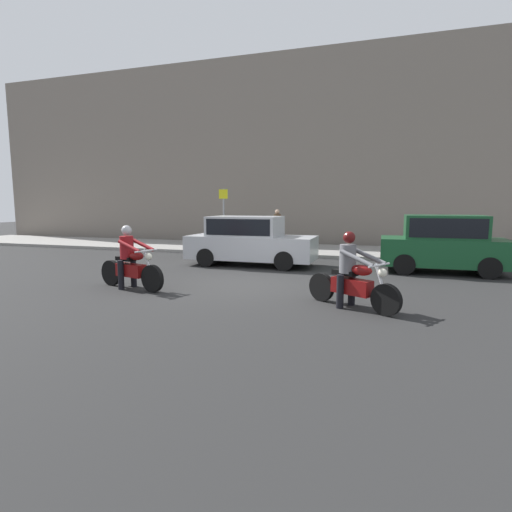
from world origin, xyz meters
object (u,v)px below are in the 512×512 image
motorcycle_with_rider_gray (352,277)px  pedestrian_bystander (277,225)px  street_sign_post (224,212)px  parked_hatchback_forest_green (443,243)px  parked_sedan_silver (249,240)px  motorcycle_with_rider_crimson (130,263)px

motorcycle_with_rider_gray → pedestrian_bystander: bearing=113.0°
street_sign_post → pedestrian_bystander: (2.62, 0.17, -0.62)m
parked_hatchback_forest_green → pedestrian_bystander: bearing=145.5°
street_sign_post → parked_sedan_silver: bearing=-58.4°
parked_hatchback_forest_green → street_sign_post: (-9.14, 4.31, 0.85)m
parked_sedan_silver → pedestrian_bystander: size_ratio=2.53×
parked_sedan_silver → parked_hatchback_forest_green: bearing=3.2°
motorcycle_with_rider_gray → street_sign_post: 11.79m
parked_hatchback_forest_green → pedestrian_bystander: pedestrian_bystander is taller
motorcycle_with_rider_gray → pedestrian_bystander: 10.61m
parked_hatchback_forest_green → motorcycle_with_rider_crimson: bearing=-147.5°
parked_hatchback_forest_green → motorcycle_with_rider_gray: bearing=-114.3°
motorcycle_with_rider_crimson → motorcycle_with_rider_gray: bearing=-2.6°
motorcycle_with_rider_gray → parked_sedan_silver: (-3.89, 4.92, 0.24)m
motorcycle_with_rider_gray → pedestrian_bystander: (-4.15, 9.75, 0.53)m
motorcycle_with_rider_crimson → pedestrian_bystander: (1.35, 9.50, 0.51)m
parked_hatchback_forest_green → parked_sedan_silver: bearing=-176.8°
motorcycle_with_rider_crimson → pedestrian_bystander: size_ratio=1.23×
parked_sedan_silver → pedestrian_bystander: (-0.25, 4.83, 0.29)m
motorcycle_with_rider_crimson → parked_hatchback_forest_green: parked_hatchback_forest_green is taller
motorcycle_with_rider_gray → parked_hatchback_forest_green: (2.38, 5.27, 0.29)m
street_sign_post → parked_hatchback_forest_green: bearing=-25.2°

